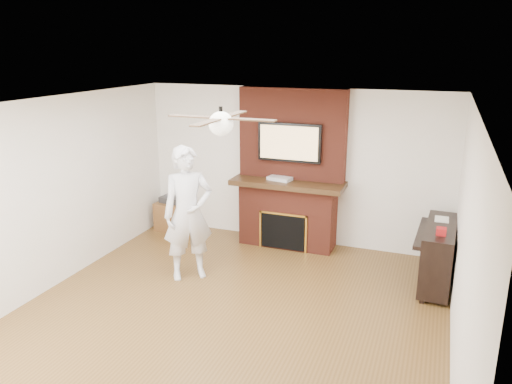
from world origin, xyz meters
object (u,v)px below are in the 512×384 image
at_px(fireplace, 289,185).
at_px(piano, 438,253).
at_px(person, 188,214).
at_px(side_table, 174,214).

relative_size(fireplace, piano, 1.91).
distance_m(person, side_table, 2.08).
bearing_deg(side_table, person, -48.32).
distance_m(fireplace, side_table, 2.20).
bearing_deg(piano, fireplace, 165.08).
height_order(person, side_table, person).
xyz_separation_m(person, piano, (3.22, 0.95, -0.47)).
height_order(person, piano, person).
bearing_deg(fireplace, piano, -17.36).
bearing_deg(fireplace, side_table, -178.15).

